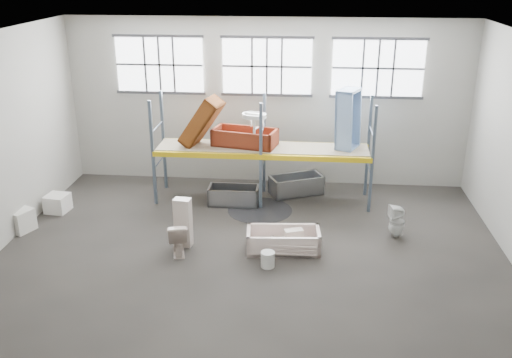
# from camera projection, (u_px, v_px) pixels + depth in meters

# --- Properties ---
(floor) EXTENTS (12.00, 10.00, 0.10)m
(floor) POSITION_uv_depth(u_px,v_px,m) (250.00, 260.00, 13.10)
(floor) COLOR #423D38
(floor) RESTS_ON ground
(ceiling) EXTENTS (12.00, 10.00, 0.10)m
(ceiling) POSITION_uv_depth(u_px,v_px,m) (249.00, 37.00, 11.24)
(ceiling) COLOR silver
(ceiling) RESTS_ON ground
(wall_back) EXTENTS (12.00, 0.10, 5.00)m
(wall_back) POSITION_uv_depth(u_px,v_px,m) (267.00, 102.00, 16.86)
(wall_back) COLOR #A4A198
(wall_back) RESTS_ON ground
(wall_front) EXTENTS (12.00, 0.10, 5.00)m
(wall_front) POSITION_uv_depth(u_px,v_px,m) (211.00, 280.00, 7.49)
(wall_front) COLOR #ACA99F
(wall_front) RESTS_ON ground
(window_left) EXTENTS (2.60, 0.04, 1.60)m
(window_left) POSITION_uv_depth(u_px,v_px,m) (160.00, 65.00, 16.63)
(window_left) COLOR white
(window_left) RESTS_ON wall_back
(window_mid) EXTENTS (2.60, 0.04, 1.60)m
(window_mid) POSITION_uv_depth(u_px,v_px,m) (267.00, 66.00, 16.35)
(window_mid) COLOR white
(window_mid) RESTS_ON wall_back
(window_right) EXTENTS (2.60, 0.04, 1.60)m
(window_right) POSITION_uv_depth(u_px,v_px,m) (378.00, 68.00, 16.08)
(window_right) COLOR white
(window_right) RESTS_ON wall_back
(rack_upright_la) EXTENTS (0.08, 0.08, 3.00)m
(rack_upright_la) POSITION_uv_depth(u_px,v_px,m) (153.00, 154.00, 15.48)
(rack_upright_la) COLOR slate
(rack_upright_la) RESTS_ON floor
(rack_upright_lb) EXTENTS (0.08, 0.08, 3.00)m
(rack_upright_lb) POSITION_uv_depth(u_px,v_px,m) (164.00, 141.00, 16.60)
(rack_upright_lb) COLOR slate
(rack_upright_lb) RESTS_ON floor
(rack_upright_ma) EXTENTS (0.08, 0.08, 3.00)m
(rack_upright_ma) POSITION_uv_depth(u_px,v_px,m) (261.00, 157.00, 15.22)
(rack_upright_ma) COLOR slate
(rack_upright_ma) RESTS_ON floor
(rack_upright_mb) EXTENTS (0.08, 0.08, 3.00)m
(rack_upright_mb) POSITION_uv_depth(u_px,v_px,m) (264.00, 144.00, 16.34)
(rack_upright_mb) COLOR slate
(rack_upright_mb) RESTS_ON floor
(rack_upright_ra) EXTENTS (0.08, 0.08, 3.00)m
(rack_upright_ra) POSITION_uv_depth(u_px,v_px,m) (372.00, 160.00, 14.97)
(rack_upright_ra) COLOR slate
(rack_upright_ra) RESTS_ON floor
(rack_upright_rb) EXTENTS (0.08, 0.08, 3.00)m
(rack_upright_rb) POSITION_uv_depth(u_px,v_px,m) (368.00, 147.00, 16.08)
(rack_upright_rb) COLOR slate
(rack_upright_rb) RESTS_ON floor
(rack_beam_front) EXTENTS (6.00, 0.10, 0.14)m
(rack_beam_front) POSITION_uv_depth(u_px,v_px,m) (261.00, 157.00, 15.22)
(rack_beam_front) COLOR yellow
(rack_beam_front) RESTS_ON floor
(rack_beam_back) EXTENTS (6.00, 0.10, 0.14)m
(rack_beam_back) POSITION_uv_depth(u_px,v_px,m) (264.00, 144.00, 16.34)
(rack_beam_back) COLOR yellow
(rack_beam_back) RESTS_ON floor
(shelf_deck) EXTENTS (5.90, 1.10, 0.03)m
(shelf_deck) POSITION_uv_depth(u_px,v_px,m) (263.00, 147.00, 15.75)
(shelf_deck) COLOR gray
(shelf_deck) RESTS_ON floor
(wet_patch) EXTENTS (1.80, 1.80, 0.00)m
(wet_patch) POSITION_uv_depth(u_px,v_px,m) (260.00, 210.00, 15.58)
(wet_patch) COLOR black
(wet_patch) RESTS_ON floor
(bathtub_beige) EXTENTS (1.80, 0.96, 0.51)m
(bathtub_beige) POSITION_uv_depth(u_px,v_px,m) (283.00, 240.00, 13.36)
(bathtub_beige) COLOR beige
(bathtub_beige) RESTS_ON floor
(cistern_spare) EXTENTS (0.48, 0.35, 0.42)m
(cistern_spare) POSITION_uv_depth(u_px,v_px,m) (294.00, 238.00, 13.44)
(cistern_spare) COLOR beige
(cistern_spare) RESTS_ON bathtub_beige
(sink_in_tub) EXTENTS (0.48, 0.48, 0.15)m
(sink_in_tub) POSITION_uv_depth(u_px,v_px,m) (280.00, 240.00, 13.58)
(sink_in_tub) COLOR #C2B0A5
(sink_in_tub) RESTS_ON bathtub_beige
(toilet_beige) EXTENTS (0.64, 0.89, 0.82)m
(toilet_beige) POSITION_uv_depth(u_px,v_px,m) (178.00, 237.00, 13.17)
(toilet_beige) COLOR beige
(toilet_beige) RESTS_ON floor
(cistern_tall) EXTENTS (0.43, 0.31, 1.23)m
(cistern_tall) POSITION_uv_depth(u_px,v_px,m) (183.00, 222.00, 13.45)
(cistern_tall) COLOR beige
(cistern_tall) RESTS_ON floor
(toilet_white) EXTENTS (0.45, 0.45, 0.84)m
(toilet_white) POSITION_uv_depth(u_px,v_px,m) (397.00, 221.00, 13.95)
(toilet_white) COLOR white
(toilet_white) RESTS_ON floor
(steel_tub_left) EXTENTS (1.41, 0.66, 0.52)m
(steel_tub_left) POSITION_uv_depth(u_px,v_px,m) (234.00, 195.00, 15.90)
(steel_tub_left) COLOR #929499
(steel_tub_left) RESTS_ON floor
(steel_tub_right) EXTENTS (1.68, 1.27, 0.56)m
(steel_tub_right) POSITION_uv_depth(u_px,v_px,m) (296.00, 185.00, 16.60)
(steel_tub_right) COLOR #ADB1B6
(steel_tub_right) RESTS_ON floor
(rust_tub_flat) EXTENTS (1.91, 1.21, 0.50)m
(rust_tub_flat) POSITION_uv_depth(u_px,v_px,m) (245.00, 138.00, 15.81)
(rust_tub_flat) COLOR maroon
(rust_tub_flat) RESTS_ON shelf_deck
(rust_tub_tilted) EXTENTS (1.36, 0.98, 1.50)m
(rust_tub_tilted) POSITION_uv_depth(u_px,v_px,m) (202.00, 122.00, 15.56)
(rust_tub_tilted) COLOR #86400D
(rust_tub_tilted) RESTS_ON shelf_deck
(sink_on_shelf) EXTENTS (0.78, 0.68, 0.59)m
(sink_on_shelf) POSITION_uv_depth(u_px,v_px,m) (254.00, 133.00, 15.28)
(sink_on_shelf) COLOR white
(sink_on_shelf) RESTS_ON rust_tub_flat
(blue_tub_upright) EXTENTS (0.81, 0.94, 1.71)m
(blue_tub_upright) POSITION_uv_depth(u_px,v_px,m) (348.00, 120.00, 15.41)
(blue_tub_upright) COLOR #7D9ECB
(blue_tub_upright) RESTS_ON shelf_deck
(bucket) EXTENTS (0.41, 0.41, 0.37)m
(bucket) POSITION_uv_depth(u_px,v_px,m) (268.00, 259.00, 12.65)
(bucket) COLOR silver
(bucket) RESTS_ON floor
(carton_near) EXTENTS (0.84, 0.79, 0.57)m
(carton_near) POSITION_uv_depth(u_px,v_px,m) (19.00, 220.00, 14.35)
(carton_near) COLOR silver
(carton_near) RESTS_ON floor
(carton_far) EXTENTS (0.64, 0.64, 0.48)m
(carton_far) POSITION_uv_depth(u_px,v_px,m) (58.00, 203.00, 15.45)
(carton_far) COLOR silver
(carton_far) RESTS_ON floor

